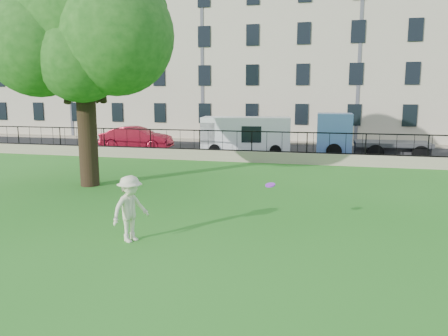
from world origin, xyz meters
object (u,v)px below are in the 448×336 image
(tree, at_px, (80,25))
(red_sedan, at_px, (136,138))
(man, at_px, (130,209))
(white_van, at_px, (246,135))
(frisbee, at_px, (270,185))
(blue_truck, at_px, (371,136))

(tree, relative_size, red_sedan, 2.03)
(man, xyz_separation_m, white_van, (-0.41, 17.18, 0.30))
(frisbee, xyz_separation_m, blue_truck, (3.77, 15.55, -0.01))
(man, bearing_deg, white_van, 26.53)
(tree, height_order, red_sedan, tree)
(tree, relative_size, man, 5.69)
(red_sedan, xyz_separation_m, white_van, (7.51, 0.00, 0.36))
(man, relative_size, red_sedan, 0.36)
(blue_truck, bearing_deg, tree, -138.18)
(red_sedan, height_order, blue_truck, blue_truck)
(man, height_order, frisbee, man)
(man, xyz_separation_m, frisbee, (3.32, 1.63, 0.45))
(man, height_order, white_van, white_van)
(white_van, relative_size, blue_truck, 0.89)
(red_sedan, bearing_deg, tree, -168.96)
(red_sedan, xyz_separation_m, blue_truck, (15.00, 0.00, 0.51))
(red_sedan, relative_size, blue_truck, 0.77)
(tree, distance_m, white_van, 13.11)
(tree, distance_m, frisbee, 10.60)
(frisbee, relative_size, red_sedan, 0.06)
(red_sedan, distance_m, white_van, 7.51)
(tree, bearing_deg, frisbee, -28.24)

